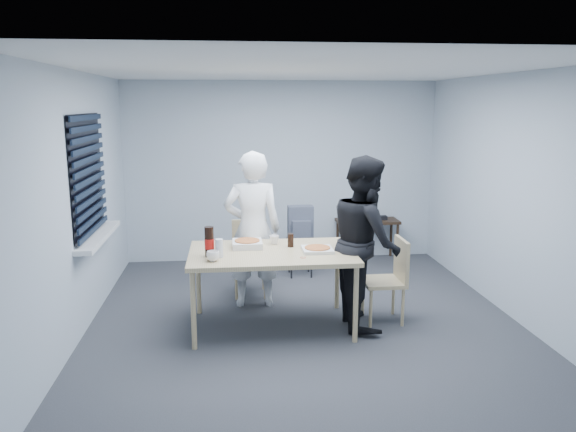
{
  "coord_description": "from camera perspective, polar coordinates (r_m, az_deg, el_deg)",
  "views": [
    {
      "loc": [
        -0.76,
        -5.6,
        2.28
      ],
      "look_at": [
        -0.16,
        0.1,
        1.12
      ],
      "focal_mm": 35.0,
      "sensor_mm": 36.0,
      "label": 1
    }
  ],
  "objects": [
    {
      "name": "person_black",
      "position": [
        5.81,
        7.86,
        -2.6
      ],
      "size": [
        0.47,
        0.86,
        1.77
      ],
      "primitive_type": "imported",
      "rotation": [
        0.0,
        0.0,
        1.57
      ],
      "color": "black",
      "rests_on": "ground"
    },
    {
      "name": "person_white",
      "position": [
        6.32,
        -3.61,
        -1.38
      ],
      "size": [
        0.65,
        0.42,
        1.77
      ],
      "primitive_type": "imported",
      "rotation": [
        0.0,
        0.0,
        3.14
      ],
      "color": "white",
      "rests_on": "ground"
    },
    {
      "name": "plastic_cups",
      "position": [
        5.49,
        -7.01,
        -3.27
      ],
      "size": [
        0.1,
        0.1,
        0.18
      ],
      "primitive_type": "cylinder",
      "rotation": [
        0.0,
        0.0,
        -0.35
      ],
      "color": "silver",
      "rests_on": "dining_table"
    },
    {
      "name": "side_table",
      "position": [
        8.32,
        8.06,
        -0.92
      ],
      "size": [
        0.9,
        0.4,
        0.6
      ],
      "color": "#332014",
      "rests_on": "ground"
    },
    {
      "name": "black_box",
      "position": [
        8.35,
        9.55,
        -0.17
      ],
      "size": [
        0.15,
        0.11,
        0.06
      ],
      "primitive_type": "cube",
      "rotation": [
        0.0,
        0.0,
        0.18
      ],
      "color": "black",
      "rests_on": "side_table"
    },
    {
      "name": "chair_right",
      "position": [
        6.04,
        10.45,
        -5.83
      ],
      "size": [
        0.42,
        0.42,
        0.89
      ],
      "color": "tan",
      "rests_on": "ground"
    },
    {
      "name": "pizza_box_b",
      "position": [
        5.69,
        3.0,
        -3.39
      ],
      "size": [
        0.3,
        0.3,
        0.04
      ],
      "rotation": [
        0.0,
        0.0,
        0.35
      ],
      "color": "silver",
      "rests_on": "dining_table"
    },
    {
      "name": "backpack",
      "position": [
        7.43,
        1.28,
        -0.81
      ],
      "size": [
        0.33,
        0.24,
        0.47
      ],
      "rotation": [
        0.0,
        0.0,
        -0.28
      ],
      "color": "#555B63",
      "rests_on": "stool"
    },
    {
      "name": "soda_bottle",
      "position": [
        5.51,
        -8.0,
        -2.66
      ],
      "size": [
        0.09,
        0.09,
        0.3
      ],
      "rotation": [
        0.0,
        0.0,
        -0.23
      ],
      "color": "black",
      "rests_on": "dining_table"
    },
    {
      "name": "stool",
      "position": [
        7.52,
        1.26,
        -3.3
      ],
      "size": [
        0.35,
        0.35,
        0.48
      ],
      "color": "black",
      "rests_on": "ground"
    },
    {
      "name": "mug_b",
      "position": [
        5.96,
        -1.41,
        -2.43
      ],
      "size": [
        0.1,
        0.1,
        0.09
      ],
      "primitive_type": "imported",
      "color": "white",
      "rests_on": "dining_table"
    },
    {
      "name": "papers",
      "position": [
        8.27,
        7.06,
        -0.39
      ],
      "size": [
        0.28,
        0.33,
        0.0
      ],
      "primitive_type": "cube",
      "rotation": [
        0.0,
        0.0,
        -0.31
      ],
      "color": "white",
      "rests_on": "side_table"
    },
    {
      "name": "rubber_band",
      "position": [
        5.45,
        1.53,
        -4.25
      ],
      "size": [
        0.07,
        0.07,
        0.0
      ],
      "primitive_type": "torus",
      "rotation": [
        0.0,
        0.0,
        -0.34
      ],
      "color": "red",
      "rests_on": "dining_table"
    },
    {
      "name": "dining_table",
      "position": [
        5.7,
        -1.66,
        -4.17
      ],
      "size": [
        1.66,
        1.05,
        0.81
      ],
      "color": "tan",
      "rests_on": "ground"
    },
    {
      "name": "pizza_box_a",
      "position": [
        5.86,
        -4.16,
        -2.82
      ],
      "size": [
        0.31,
        0.31,
        0.08
      ],
      "rotation": [
        0.0,
        0.0,
        0.01
      ],
      "color": "silver",
      "rests_on": "dining_table"
    },
    {
      "name": "room",
      "position": [
        6.22,
        -19.32,
        3.0
      ],
      "size": [
        5.0,
        5.0,
        5.0
      ],
      "color": "#333438",
      "rests_on": "ground"
    },
    {
      "name": "mug_a",
      "position": [
        5.37,
        -7.62,
        -4.06
      ],
      "size": [
        0.17,
        0.17,
        0.1
      ],
      "primitive_type": "imported",
      "rotation": [
        0.0,
        0.0,
        0.52
      ],
      "color": "white",
      "rests_on": "dining_table"
    },
    {
      "name": "chair_far",
      "position": [
        6.83,
        -3.91,
        -3.64
      ],
      "size": [
        0.42,
        0.42,
        0.89
      ],
      "color": "tan",
      "rests_on": "ground"
    },
    {
      "name": "cola_glass",
      "position": [
        5.84,
        0.27,
        -2.48
      ],
      "size": [
        0.07,
        0.07,
        0.14
      ],
      "primitive_type": "cylinder",
      "rotation": [
        0.0,
        0.0,
        -0.19
      ],
      "color": "black",
      "rests_on": "dining_table"
    }
  ]
}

